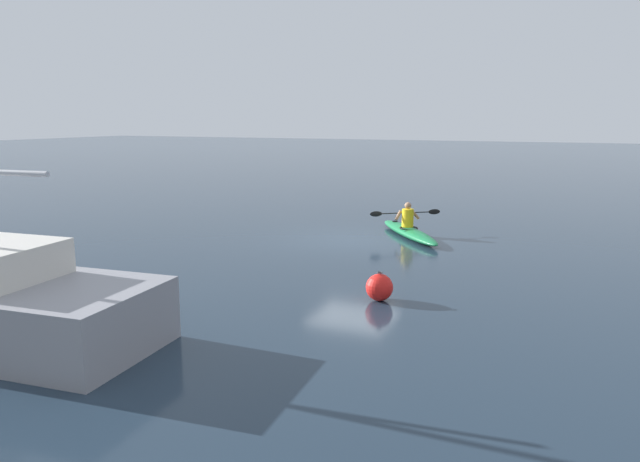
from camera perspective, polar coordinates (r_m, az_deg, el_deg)
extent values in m
plane|color=#1E2D3D|center=(18.81, 3.18, -0.81)|extent=(160.00, 160.00, 0.00)
ellipsoid|color=#19723F|center=(19.43, 8.25, -0.10)|extent=(3.05, 3.74, 0.29)
torus|color=black|center=(19.43, 8.24, 0.28)|extent=(0.81, 0.81, 0.04)
cylinder|color=black|center=(20.56, 6.98, 0.91)|extent=(0.18, 0.18, 0.02)
cylinder|color=yellow|center=(19.48, 8.13, 1.21)|extent=(0.37, 0.37, 0.56)
sphere|color=#936B4C|center=(19.42, 8.16, 2.35)|extent=(0.21, 0.21, 0.21)
cylinder|color=black|center=(19.65, 7.93, 1.68)|extent=(1.58, 1.21, 0.03)
ellipsoid|color=black|center=(19.32, 5.22, 1.59)|extent=(0.34, 0.27, 0.17)
ellipsoid|color=black|center=(20.02, 10.55, 1.77)|extent=(0.34, 0.27, 0.17)
cylinder|color=#936B4C|center=(19.44, 7.27, 1.45)|extent=(0.21, 0.30, 0.34)
cylinder|color=#936B4C|center=(19.65, 8.83, 1.50)|extent=(0.32, 0.15, 0.34)
sphere|color=red|center=(12.62, 5.53, -5.23)|extent=(0.56, 0.56, 0.56)
torus|color=#333338|center=(12.54, 5.56, -3.86)|extent=(0.12, 0.12, 0.02)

